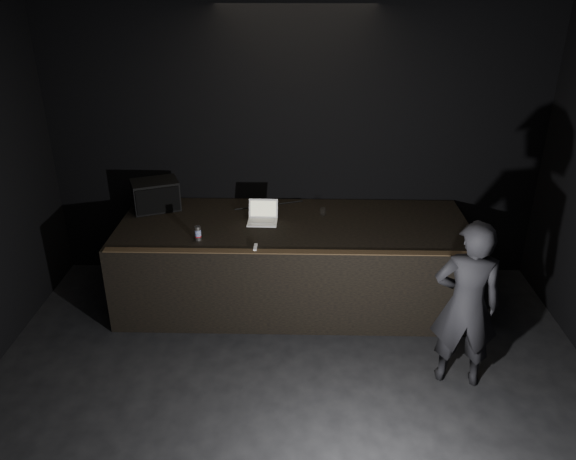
# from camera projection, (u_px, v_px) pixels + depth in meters

# --- Properties ---
(room_walls) EXTENTS (6.10, 7.10, 3.52)m
(room_walls) POSITION_uv_depth(u_px,v_px,m) (288.00, 256.00, 3.50)
(room_walls) COLOR black
(room_walls) RESTS_ON ground
(stage_riser) EXTENTS (4.00, 1.50, 1.00)m
(stage_riser) POSITION_uv_depth(u_px,v_px,m) (294.00, 262.00, 6.62)
(stage_riser) COLOR black
(stage_riser) RESTS_ON ground
(riser_lip) EXTENTS (3.92, 0.10, 0.01)m
(riser_lip) POSITION_uv_depth(u_px,v_px,m) (293.00, 252.00, 5.76)
(riser_lip) COLOR brown
(riser_lip) RESTS_ON stage_riser
(stage_monitor) EXTENTS (0.64, 0.56, 0.36)m
(stage_monitor) POSITION_uv_depth(u_px,v_px,m) (156.00, 195.00, 6.73)
(stage_monitor) COLOR black
(stage_monitor) RESTS_ON stage_riser
(cable) EXTENTS (0.82, 0.31, 0.02)m
(cable) POSITION_uv_depth(u_px,v_px,m) (269.00, 205.00, 6.88)
(cable) COLOR black
(cable) RESTS_ON stage_riser
(laptop) EXTENTS (0.34, 0.31, 0.23)m
(laptop) POSITION_uv_depth(u_px,v_px,m) (263.00, 216.00, 6.45)
(laptop) COLOR white
(laptop) RESTS_ON stage_riser
(beer_can) EXTENTS (0.07, 0.07, 0.16)m
(beer_can) POSITION_uv_depth(u_px,v_px,m) (198.00, 233.00, 5.99)
(beer_can) COLOR silver
(beer_can) RESTS_ON stage_riser
(plastic_cup) EXTENTS (0.07, 0.07, 0.09)m
(plastic_cup) POSITION_uv_depth(u_px,v_px,m) (323.00, 212.00, 6.61)
(plastic_cup) COLOR white
(plastic_cup) RESTS_ON stage_riser
(wii_remote) EXTENTS (0.03, 0.14, 0.03)m
(wii_remote) POSITION_uv_depth(u_px,v_px,m) (255.00, 248.00, 5.83)
(wii_remote) COLOR white
(wii_remote) RESTS_ON stage_riser
(person) EXTENTS (0.67, 0.49, 1.70)m
(person) POSITION_uv_depth(u_px,v_px,m) (466.00, 305.00, 5.15)
(person) COLOR black
(person) RESTS_ON ground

